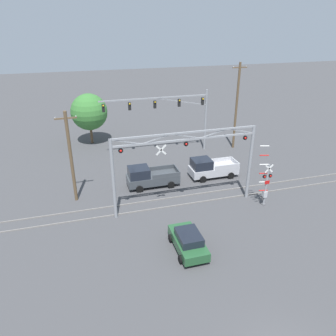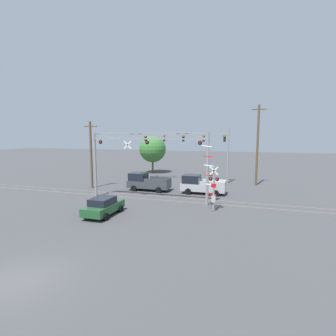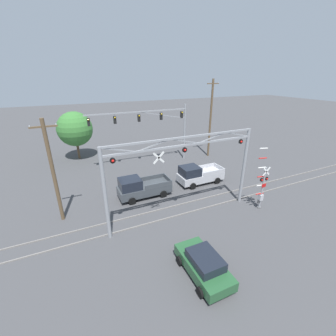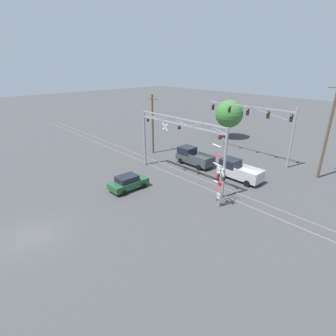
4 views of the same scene
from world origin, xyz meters
TOP-DOWN VIEW (x-y plane):
  - rail_track_near at (0.00, 15.84)m, footprint 80.00×0.08m
  - rail_track_far at (0.00, 17.27)m, footprint 80.00×0.08m
  - crossing_gantry at (-0.01, 15.55)m, footprint 12.31×0.29m
  - crossing_signal_mast at (6.79, 13.92)m, footprint 1.53×0.35m
  - traffic_signal_span at (3.13, 27.94)m, footprint 12.73×0.39m
  - pickup_truck_lead at (-2.05, 20.21)m, footprint 5.04×2.24m
  - pickup_truck_following at (4.48, 20.45)m, footprint 4.95×2.24m
  - sedan_waiting at (-1.66, 9.90)m, footprint 2.08×4.02m
  - utility_pole_left at (-9.09, 19.42)m, footprint 1.80×0.28m
  - utility_pole_right at (10.59, 27.50)m, footprint 1.80×0.28m
  - background_tree_beyond_span at (-6.59, 34.17)m, footprint 4.63×4.63m

SIDE VIEW (x-z plane):
  - rail_track_near at x=0.00m, z-range 0.00..0.10m
  - rail_track_far at x=0.00m, z-range 0.00..0.10m
  - sedan_waiting at x=-1.66m, z-range 0.01..1.52m
  - pickup_truck_following at x=4.48m, z-range -0.06..2.03m
  - pickup_truck_lead at x=-2.05m, z-range -0.06..2.03m
  - crossing_signal_mast at x=6.79m, z-range -0.84..4.89m
  - background_tree_beyond_span at x=-6.59m, z-range 0.93..7.44m
  - utility_pole_left at x=-9.09m, z-range 0.14..8.41m
  - crossing_gantry at x=-0.01m, z-range 1.16..8.07m
  - traffic_signal_span at x=3.13m, z-range 1.63..9.09m
  - utility_pole_right at x=10.59m, z-range 0.15..10.63m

